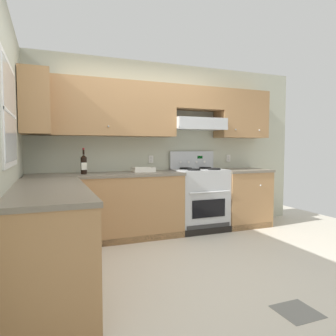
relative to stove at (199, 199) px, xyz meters
name	(u,v)px	position (x,y,z in m)	size (l,w,h in m)	color
ground_plane	(178,267)	(-0.90, -1.25, -0.48)	(7.04, 7.04, 0.00)	beige
floor_accent_tile	(297,311)	(-0.40, -2.41, -0.48)	(0.30, 0.30, 0.01)	slate
wall_back	(163,133)	(-0.50, 0.27, 1.00)	(4.68, 0.57, 2.55)	#B7BAA3
wall_left	(7,138)	(-2.49, -1.03, 0.87)	(0.47, 4.00, 2.55)	#B7BAA3
counter_back_run	(149,204)	(-0.81, -0.01, -0.03)	(3.60, 0.65, 0.91)	#A87A4C
counter_left_run	(51,237)	(-2.14, -1.26, -0.03)	(0.63, 1.91, 0.91)	#A87A4C
stove	(199,199)	(0.00, 0.00, 0.00)	(0.76, 0.62, 1.20)	#B7BABC
wine_bottle	(84,164)	(-1.71, 0.01, 0.57)	(0.08, 0.08, 0.34)	black
bowl	(144,170)	(-0.87, 0.05, 0.45)	(0.31, 0.20, 0.07)	white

